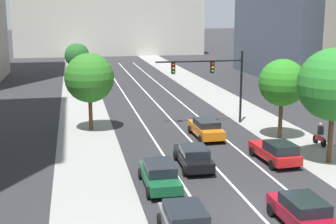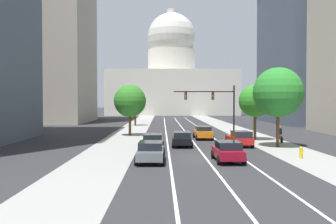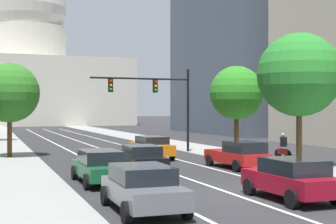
{
  "view_description": "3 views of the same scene",
  "coord_description": "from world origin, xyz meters",
  "px_view_note": "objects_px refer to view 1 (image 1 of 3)",
  "views": [
    {
      "loc": [
        -8.67,
        -19.96,
        9.78
      ],
      "look_at": [
        -1.08,
        17.42,
        1.58
      ],
      "focal_mm": 50.5,
      "sensor_mm": 36.0,
      "label": 1
    },
    {
      "loc": [
        -3.33,
        -27.57,
        4.29
      ],
      "look_at": [
        -2.55,
        19.01,
        2.97
      ],
      "focal_mm": 39.52,
      "sensor_mm": 36.0,
      "label": 2
    },
    {
      "loc": [
        -8.67,
        -16.31,
        3.18
      ],
      "look_at": [
        2.44,
        14.25,
        3.07
      ],
      "focal_mm": 52.77,
      "sensor_mm": 36.0,
      "label": 3
    }
  ],
  "objects_px": {
    "traffic_signal_mast": "(214,74)",
    "street_tree_near_right": "(282,83)",
    "car_orange": "(206,128)",
    "cyclist": "(320,134)",
    "car_black": "(193,156)",
    "car_gray": "(186,223)",
    "car_red": "(276,152)",
    "car_green": "(159,175)",
    "car_crimson": "(302,211)",
    "capitol_building": "(106,3)",
    "street_tree_mid_left": "(89,78)",
    "street_tree_mid_right": "(334,85)",
    "street_tree_near_left": "(77,56)"
  },
  "relations": [
    {
      "from": "traffic_signal_mast",
      "to": "street_tree_near_right",
      "type": "bearing_deg",
      "value": -55.69
    },
    {
      "from": "car_orange",
      "to": "cyclist",
      "type": "distance_m",
      "value": 8.52
    },
    {
      "from": "car_black",
      "to": "traffic_signal_mast",
      "type": "distance_m",
      "value": 12.65
    },
    {
      "from": "car_gray",
      "to": "car_red",
      "type": "bearing_deg",
      "value": -41.32
    },
    {
      "from": "car_orange",
      "to": "car_green",
      "type": "distance_m",
      "value": 11.17
    },
    {
      "from": "car_crimson",
      "to": "cyclist",
      "type": "xyz_separation_m",
      "value": [
        7.64,
        12.22,
        0.07
      ]
    },
    {
      "from": "car_gray",
      "to": "cyclist",
      "type": "distance_m",
      "value": 17.98
    },
    {
      "from": "car_orange",
      "to": "cyclist",
      "type": "relative_size",
      "value": 2.69
    },
    {
      "from": "capitol_building",
      "to": "street_tree_mid_left",
      "type": "relative_size",
      "value": 6.45
    },
    {
      "from": "cyclist",
      "to": "car_orange",
      "type": "bearing_deg",
      "value": 58.88
    },
    {
      "from": "car_crimson",
      "to": "street_tree_near_right",
      "type": "height_order",
      "value": "street_tree_near_right"
    },
    {
      "from": "capitol_building",
      "to": "car_black",
      "type": "bearing_deg",
      "value": -90.87
    },
    {
      "from": "car_crimson",
      "to": "street_tree_mid_right",
      "type": "height_order",
      "value": "street_tree_mid_right"
    },
    {
      "from": "street_tree_near_right",
      "to": "car_crimson",
      "type": "bearing_deg",
      "value": -110.96
    },
    {
      "from": "street_tree_mid_left",
      "to": "traffic_signal_mast",
      "type": "bearing_deg",
      "value": -0.09
    },
    {
      "from": "car_crimson",
      "to": "cyclist",
      "type": "distance_m",
      "value": 14.41
    },
    {
      "from": "car_orange",
      "to": "car_gray",
      "type": "relative_size",
      "value": 1.08
    },
    {
      "from": "cyclist",
      "to": "street_tree_mid_right",
      "type": "height_order",
      "value": "street_tree_mid_right"
    },
    {
      "from": "car_orange",
      "to": "car_green",
      "type": "height_order",
      "value": "car_orange"
    },
    {
      "from": "capitol_building",
      "to": "street_tree_near_right",
      "type": "height_order",
      "value": "capitol_building"
    },
    {
      "from": "car_orange",
      "to": "car_black",
      "type": "xyz_separation_m",
      "value": [
        -2.75,
        -6.73,
        -0.04
      ]
    },
    {
      "from": "street_tree_near_left",
      "to": "car_black",
      "type": "bearing_deg",
      "value": -77.63
    },
    {
      "from": "capitol_building",
      "to": "car_black",
      "type": "height_order",
      "value": "capitol_building"
    },
    {
      "from": "capitol_building",
      "to": "street_tree_mid_right",
      "type": "bearing_deg",
      "value": -85.2
    },
    {
      "from": "capitol_building",
      "to": "car_crimson",
      "type": "bearing_deg",
      "value": -89.21
    },
    {
      "from": "capitol_building",
      "to": "car_orange",
      "type": "relative_size",
      "value": 8.94
    },
    {
      "from": "car_orange",
      "to": "car_black",
      "type": "height_order",
      "value": "car_orange"
    },
    {
      "from": "car_green",
      "to": "street_tree_mid_left",
      "type": "bearing_deg",
      "value": 12.95
    },
    {
      "from": "car_crimson",
      "to": "street_tree_mid_right",
      "type": "relative_size",
      "value": 0.54
    },
    {
      "from": "cyclist",
      "to": "car_gray",
      "type": "bearing_deg",
      "value": 128.14
    },
    {
      "from": "cyclist",
      "to": "capitol_building",
      "type": "bearing_deg",
      "value": 1.01
    },
    {
      "from": "traffic_signal_mast",
      "to": "street_tree_mid_right",
      "type": "height_order",
      "value": "street_tree_mid_right"
    },
    {
      "from": "car_gray",
      "to": "street_tree_mid_left",
      "type": "xyz_separation_m",
      "value": [
        -3.23,
        20.47,
        3.61
      ]
    },
    {
      "from": "car_green",
      "to": "car_gray",
      "type": "bearing_deg",
      "value": -179.88
    },
    {
      "from": "car_orange",
      "to": "street_tree_near_left",
      "type": "height_order",
      "value": "street_tree_near_left"
    },
    {
      "from": "car_red",
      "to": "cyclist",
      "type": "xyz_separation_m",
      "value": [
        4.88,
        3.15,
        0.08
      ]
    },
    {
      "from": "street_tree_mid_right",
      "to": "cyclist",
      "type": "bearing_deg",
      "value": 69.55
    },
    {
      "from": "capitol_building",
      "to": "street_tree_near_left",
      "type": "bearing_deg",
      "value": -97.7
    },
    {
      "from": "street_tree_mid_right",
      "to": "street_tree_mid_left",
      "type": "xyz_separation_m",
      "value": [
        -14.99,
        11.9,
        -0.79
      ]
    },
    {
      "from": "car_crimson",
      "to": "traffic_signal_mast",
      "type": "distance_m",
      "value": 20.81
    },
    {
      "from": "car_gray",
      "to": "street_tree_near_left",
      "type": "height_order",
      "value": "street_tree_near_left"
    },
    {
      "from": "car_orange",
      "to": "car_gray",
      "type": "xyz_separation_m",
      "value": [
        -5.5,
        -16.04,
        -0.02
      ]
    },
    {
      "from": "cyclist",
      "to": "street_tree_mid_left",
      "type": "xyz_separation_m",
      "value": [
        -16.37,
        8.2,
        3.52
      ]
    },
    {
      "from": "capitol_building",
      "to": "car_orange",
      "type": "height_order",
      "value": "capitol_building"
    },
    {
      "from": "car_black",
      "to": "cyclist",
      "type": "height_order",
      "value": "cyclist"
    },
    {
      "from": "traffic_signal_mast",
      "to": "street_tree_near_left",
      "type": "bearing_deg",
      "value": 120.48
    },
    {
      "from": "car_red",
      "to": "traffic_signal_mast",
      "type": "height_order",
      "value": "traffic_signal_mast"
    },
    {
      "from": "street_tree_near_left",
      "to": "street_tree_mid_left",
      "type": "xyz_separation_m",
      "value": [
        0.72,
        -19.37,
        -0.05
      ]
    },
    {
      "from": "traffic_signal_mast",
      "to": "street_tree_mid_right",
      "type": "bearing_deg",
      "value": -70.08
    },
    {
      "from": "car_orange",
      "to": "car_green",
      "type": "xyz_separation_m",
      "value": [
        -5.5,
        -9.72,
        -0.02
      ]
    }
  ]
}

